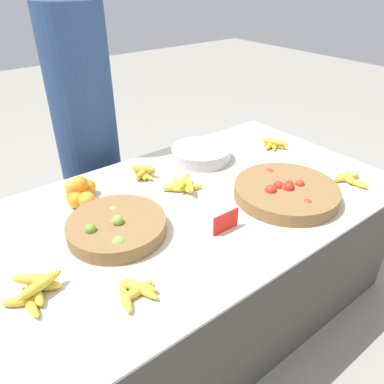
% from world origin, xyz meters
% --- Properties ---
extents(ground_plane, '(12.00, 12.00, 0.00)m').
position_xyz_m(ground_plane, '(0.00, 0.00, 0.00)').
color(ground_plane, gray).
extents(market_table, '(1.88, 1.07, 0.64)m').
position_xyz_m(market_table, '(0.00, 0.00, 0.32)').
color(market_table, '#4C4742').
rests_on(market_table, ground_plane).
extents(lime_bowl, '(0.38, 0.38, 0.09)m').
position_xyz_m(lime_bowl, '(-0.37, 0.00, 0.68)').
color(lime_bowl, olive).
rests_on(lime_bowl, market_table).
extents(tomato_basket, '(0.46, 0.46, 0.09)m').
position_xyz_m(tomato_basket, '(0.35, -0.23, 0.68)').
color(tomato_basket, olive).
rests_on(tomato_basket, market_table).
extents(orange_pile, '(0.15, 0.20, 0.12)m').
position_xyz_m(orange_pile, '(-0.38, 0.29, 0.69)').
color(orange_pile, orange).
rests_on(orange_pile, market_table).
extents(metal_bowl, '(0.31, 0.31, 0.07)m').
position_xyz_m(metal_bowl, '(0.30, 0.30, 0.68)').
color(metal_bowl, '#B7B7BF').
rests_on(metal_bowl, market_table).
extents(price_sign, '(0.12, 0.01, 0.08)m').
position_xyz_m(price_sign, '(-0.02, -0.24, 0.69)').
color(price_sign, red).
rests_on(price_sign, market_table).
extents(banana_bunch_back_center, '(0.20, 0.19, 0.06)m').
position_xyz_m(banana_bunch_back_center, '(-0.72, -0.13, 0.67)').
color(banana_bunch_back_center, gold).
rests_on(banana_bunch_back_center, market_table).
extents(banana_bunch_front_right, '(0.15, 0.16, 0.06)m').
position_xyz_m(banana_bunch_front_right, '(-0.05, 0.33, 0.67)').
color(banana_bunch_front_right, gold).
rests_on(banana_bunch_front_right, market_table).
extents(banana_bunch_middle_left, '(0.16, 0.17, 0.03)m').
position_xyz_m(banana_bunch_middle_left, '(0.70, -0.32, 0.66)').
color(banana_bunch_middle_left, gold).
rests_on(banana_bunch_middle_left, market_table).
extents(banana_bunch_middle_right, '(0.14, 0.16, 0.05)m').
position_xyz_m(banana_bunch_middle_right, '(0.72, 0.17, 0.67)').
color(banana_bunch_middle_right, gold).
rests_on(banana_bunch_middle_right, market_table).
extents(banana_bunch_front_center, '(0.18, 0.19, 0.06)m').
position_xyz_m(banana_bunch_front_center, '(0.03, 0.11, 0.67)').
color(banana_bunch_front_center, gold).
rests_on(banana_bunch_front_center, market_table).
extents(banana_bunch_front_left, '(0.14, 0.15, 0.03)m').
position_xyz_m(banana_bunch_front_left, '(-0.47, -0.32, 0.66)').
color(banana_bunch_front_left, gold).
rests_on(banana_bunch_front_left, market_table).
extents(vendor_person, '(0.34, 0.34, 1.59)m').
position_xyz_m(vendor_person, '(-0.11, 0.84, 0.73)').
color(vendor_person, navy).
rests_on(vendor_person, ground_plane).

